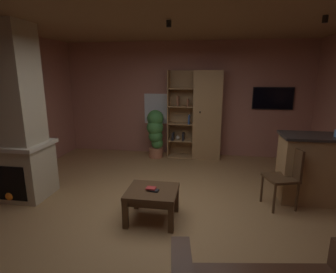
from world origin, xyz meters
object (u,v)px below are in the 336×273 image
at_px(stone_fireplace, 15,123).
at_px(table_book_1, 151,188).
at_px(table_book_0, 155,191).
at_px(coffee_table, 152,196).
at_px(kitchen_bar_counter, 330,169).
at_px(dining_chair, 286,173).
at_px(potted_floor_plant, 156,131).
at_px(wall_mounted_tv, 273,98).
at_px(bookshelf_cabinet, 204,116).

xyz_separation_m(stone_fireplace, table_book_1, (2.26, -0.41, -0.75)).
bearing_deg(table_book_0, coffee_table, 137.99).
height_order(kitchen_bar_counter, table_book_0, kitchen_bar_counter).
distance_m(stone_fireplace, table_book_1, 2.41).
xyz_separation_m(stone_fireplace, dining_chair, (4.16, 0.30, -0.70)).
bearing_deg(coffee_table, potted_floor_plant, 100.63).
height_order(kitchen_bar_counter, wall_mounted_tv, wall_mounted_tv).
distance_m(stone_fireplace, dining_chair, 4.23).
relative_size(coffee_table, potted_floor_plant, 0.59).
xyz_separation_m(table_book_0, wall_mounted_tv, (2.11, 3.20, 0.97)).
xyz_separation_m(bookshelf_cabinet, coffee_table, (-0.60, -2.94, -0.66)).
height_order(coffee_table, table_book_1, table_book_1).
distance_m(table_book_1, wall_mounted_tv, 3.96).
bearing_deg(stone_fireplace, table_book_1, -10.29).
height_order(table_book_0, table_book_1, table_book_1).
bearing_deg(dining_chair, table_book_1, -159.52).
relative_size(stone_fireplace, kitchen_bar_counter, 1.77).
xyz_separation_m(dining_chair, wall_mounted_tv, (0.26, 2.47, 0.89)).
distance_m(stone_fireplace, kitchen_bar_counter, 4.96).
xyz_separation_m(table_book_1, wall_mounted_tv, (2.16, 3.18, 0.95)).
height_order(table_book_0, potted_floor_plant, potted_floor_plant).
height_order(kitchen_bar_counter, coffee_table, kitchen_bar_counter).
xyz_separation_m(table_book_1, potted_floor_plant, (-0.51, 2.79, 0.16)).
relative_size(dining_chair, potted_floor_plant, 0.80).
distance_m(coffee_table, dining_chair, 2.02).
relative_size(stone_fireplace, dining_chair, 2.96).
bearing_deg(table_book_1, kitchen_bar_counter, 20.60).
bearing_deg(table_book_1, coffee_table, 66.92).
relative_size(table_book_1, wall_mounted_tv, 0.14).
xyz_separation_m(kitchen_bar_counter, table_book_0, (-2.57, -1.01, -0.08)).
height_order(kitchen_bar_counter, dining_chair, kitchen_bar_counter).
xyz_separation_m(table_book_1, dining_chair, (1.90, 0.71, 0.05)).
distance_m(coffee_table, table_book_1, 0.12).
relative_size(dining_chair, wall_mounted_tv, 1.02).
xyz_separation_m(bookshelf_cabinet, table_book_1, (-0.61, -2.96, -0.54)).
distance_m(table_book_0, wall_mounted_tv, 3.95).
distance_m(bookshelf_cabinet, wall_mounted_tv, 1.63).
height_order(stone_fireplace, table_book_0, stone_fireplace).
bearing_deg(stone_fireplace, wall_mounted_tv, 32.03).
relative_size(potted_floor_plant, wall_mounted_tv, 1.27).
xyz_separation_m(stone_fireplace, wall_mounted_tv, (4.42, 2.77, 0.20)).
bearing_deg(wall_mounted_tv, table_book_0, -123.45).
relative_size(table_book_1, dining_chair, 0.14).
height_order(table_book_0, wall_mounted_tv, wall_mounted_tv).
distance_m(bookshelf_cabinet, potted_floor_plant, 1.19).
height_order(bookshelf_cabinet, coffee_table, bookshelf_cabinet).
bearing_deg(kitchen_bar_counter, table_book_0, -158.62).
bearing_deg(potted_floor_plant, bookshelf_cabinet, 8.81).
height_order(table_book_1, dining_chair, dining_chair).
distance_m(coffee_table, wall_mounted_tv, 3.97).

